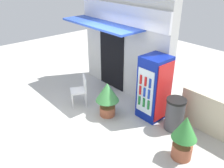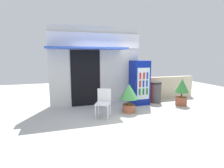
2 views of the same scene
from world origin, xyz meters
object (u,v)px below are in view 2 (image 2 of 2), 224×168
Objects in this scene: drink_cooler at (140,82)px; potted_plant_curbside at (182,90)px; trash_bin at (155,92)px; potted_plant_near_shop at (129,95)px; plastic_chair at (104,101)px.

drink_cooler is 1.66× the size of potted_plant_curbside.
drink_cooler is at bearing 178.60° from trash_bin.
potted_plant_near_shop is at bearing -150.85° from trash_bin.
potted_plant_curbside is (2.29, 0.15, -0.01)m from potted_plant_near_shop.
plastic_chair is at bearing -167.72° from potted_plant_near_shop.
potted_plant_curbside is at bearing 3.87° from potted_plant_near_shop.
potted_plant_curbside reaches higher than potted_plant_near_shop.
plastic_chair is 0.91× the size of potted_plant_near_shop.
drink_cooler reaches higher than trash_bin.
trash_bin is at bearing 23.23° from plastic_chair.
potted_plant_near_shop is 2.29m from potted_plant_curbside.
potted_plant_curbside is at bearing -44.63° from trash_bin.
trash_bin is at bearing 29.15° from potted_plant_near_shop.
drink_cooler is at bearing 46.70° from potted_plant_near_shop.
potted_plant_curbside is 1.03m from trash_bin.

